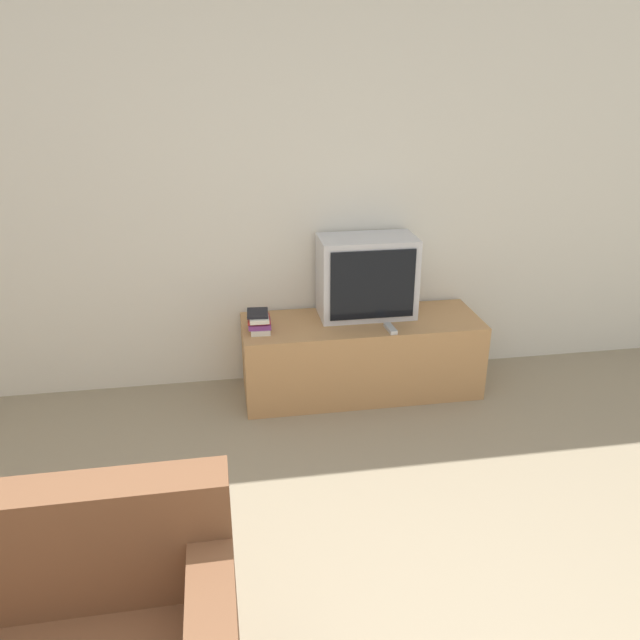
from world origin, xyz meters
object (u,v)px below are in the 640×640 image
at_px(tv_stand, 361,356).
at_px(television, 367,277).
at_px(book_stack, 259,321).
at_px(remote_on_stand, 390,329).

xyz_separation_m(tv_stand, television, (0.05, 0.10, 0.51)).
xyz_separation_m(tv_stand, book_stack, (-0.66, -0.05, 0.31)).
bearing_deg(book_stack, tv_stand, 4.47).
xyz_separation_m(tv_stand, remote_on_stand, (0.14, -0.18, 0.26)).
relative_size(tv_stand, remote_on_stand, 10.40).
height_order(tv_stand, television, television).
bearing_deg(television, tv_stand, -115.48).
relative_size(television, book_stack, 2.80).
height_order(tv_stand, remote_on_stand, remote_on_stand).
distance_m(tv_stand, book_stack, 0.73).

